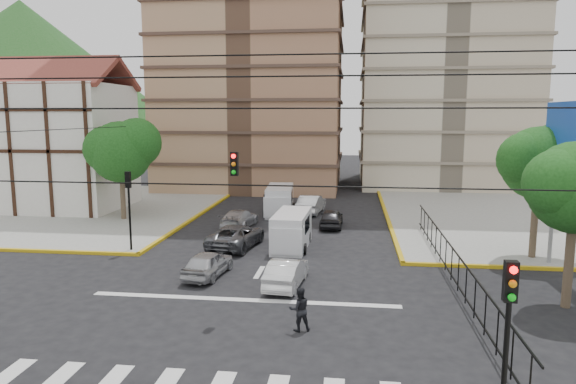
% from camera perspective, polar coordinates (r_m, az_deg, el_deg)
% --- Properties ---
extents(ground, '(160.00, 160.00, 0.00)m').
position_cam_1_polar(ground, '(20.80, -5.71, -12.98)').
color(ground, black).
rests_on(ground, ground).
extents(sidewalk_nw, '(26.00, 26.00, 0.15)m').
position_cam_1_polar(sidewalk_nw, '(46.48, -24.69, -1.58)').
color(sidewalk_nw, gray).
rests_on(sidewalk_nw, ground).
extents(sidewalk_ne, '(26.00, 26.00, 0.15)m').
position_cam_1_polar(sidewalk_ne, '(42.56, 28.51, -2.71)').
color(sidewalk_ne, gray).
rests_on(sidewalk_ne, ground).
extents(stop_line, '(13.00, 0.40, 0.01)m').
position_cam_1_polar(stop_line, '(21.90, -5.01, -11.84)').
color(stop_line, silver).
rests_on(stop_line, ground).
extents(tudor_building, '(10.80, 8.05, 12.23)m').
position_cam_1_polar(tudor_building, '(45.41, -24.01, 4.83)').
color(tudor_building, silver).
rests_on(tudor_building, ground).
extents(distant_hill, '(70.00, 70.00, 28.00)m').
position_cam_1_polar(distant_hill, '(107.06, -27.18, 11.05)').
color(distant_hill, '#1B4F1A').
rests_on(distant_hill, ground).
extents(park_fence, '(0.10, 22.50, 1.66)m').
position_cam_1_polar(park_fence, '(25.00, 17.63, -9.61)').
color(park_fence, black).
rests_on(park_fence, ground).
extents(billboard, '(0.36, 6.20, 8.10)m').
position_cam_1_polar(billboard, '(26.87, 29.16, 4.01)').
color(billboard, slate).
rests_on(billboard, ground).
extents(tree_park_c, '(4.65, 3.80, 7.25)m').
position_cam_1_polar(tree_park_c, '(29.60, 26.24, 3.25)').
color(tree_park_c, '#473828').
rests_on(tree_park_c, ground).
extents(tree_tudor, '(5.39, 4.40, 7.43)m').
position_cam_1_polar(tree_tudor, '(38.56, -17.97, 4.57)').
color(tree_tudor, '#473828').
rests_on(tree_tudor, ground).
extents(traffic_light_se, '(0.28, 0.22, 4.40)m').
position_cam_1_polar(traffic_light_se, '(12.42, 23.21, -13.46)').
color(traffic_light_se, black).
rests_on(traffic_light_se, ground).
extents(traffic_light_nw, '(0.28, 0.22, 4.40)m').
position_cam_1_polar(traffic_light_nw, '(29.65, -17.27, -0.58)').
color(traffic_light_nw, black).
rests_on(traffic_light_nw, ground).
extents(traffic_light_hanging, '(18.00, 9.12, 0.92)m').
position_cam_1_polar(traffic_light_hanging, '(17.46, -7.47, 2.83)').
color(traffic_light_hanging, black).
rests_on(traffic_light_hanging, ground).
extents(van_right_lane, '(1.97, 4.64, 2.06)m').
position_cam_1_polar(van_right_lane, '(29.50, 0.35, -4.41)').
color(van_right_lane, silver).
rests_on(van_right_lane, ground).
extents(van_left_lane, '(2.24, 4.95, 2.18)m').
position_cam_1_polar(van_left_lane, '(39.40, -0.97, -1.03)').
color(van_left_lane, silver).
rests_on(van_left_lane, ground).
extents(car_silver_front_left, '(1.92, 3.82, 1.25)m').
position_cam_1_polar(car_silver_front_left, '(24.92, -8.89, -7.86)').
color(car_silver_front_left, '#A6A7AB').
rests_on(car_silver_front_left, ground).
extents(car_white_front_right, '(1.72, 3.96, 1.27)m').
position_cam_1_polar(car_white_front_right, '(23.30, -0.15, -8.90)').
color(car_white_front_right, silver).
rests_on(car_white_front_right, ground).
extents(car_grey_mid_left, '(2.97, 5.14, 1.35)m').
position_cam_1_polar(car_grey_mid_left, '(30.05, -5.75, -4.85)').
color(car_grey_mid_left, '#525359').
rests_on(car_grey_mid_left, ground).
extents(car_silver_rear_left, '(2.21, 4.43, 1.23)m').
position_cam_1_polar(car_silver_rear_left, '(35.28, -5.43, -2.93)').
color(car_silver_rear_left, '#B4B3B8').
rests_on(car_silver_rear_left, ground).
extents(car_darkgrey_mid_right, '(1.55, 3.74, 1.27)m').
position_cam_1_polar(car_darkgrey_mid_right, '(35.24, 4.84, -2.91)').
color(car_darkgrey_mid_right, '#232325').
rests_on(car_darkgrey_mid_right, ground).
extents(car_white_rear_right, '(2.10, 4.58, 1.46)m').
position_cam_1_polar(car_white_rear_right, '(40.14, 2.59, -1.34)').
color(car_white_rear_right, silver).
rests_on(car_white_rear_right, ground).
extents(pedestrian_crosswalk, '(0.93, 0.82, 1.59)m').
position_cam_1_polar(pedestrian_crosswalk, '(18.68, 1.28, -12.88)').
color(pedestrian_crosswalk, black).
rests_on(pedestrian_crosswalk, ground).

